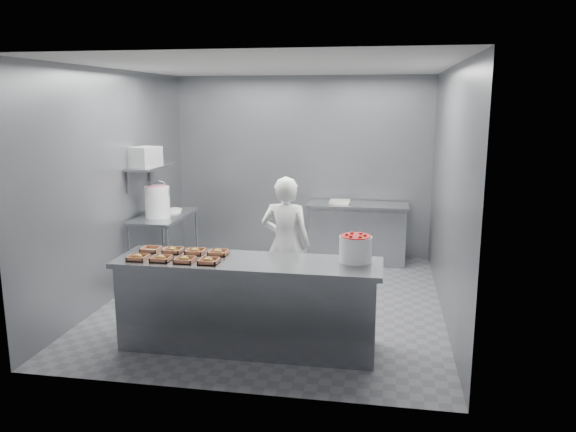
# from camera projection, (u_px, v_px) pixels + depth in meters

# --- Properties ---
(floor) EXTENTS (4.50, 4.50, 0.00)m
(floor) POSITION_uv_depth(u_px,v_px,m) (275.00, 300.00, 6.93)
(floor) COLOR #4C4C51
(floor) RESTS_ON ground
(ceiling) EXTENTS (4.50, 4.50, 0.00)m
(ceiling) POSITION_uv_depth(u_px,v_px,m) (274.00, 66.00, 6.36)
(ceiling) COLOR white
(ceiling) RESTS_ON wall_back
(wall_back) EXTENTS (4.00, 0.04, 2.80)m
(wall_back) POSITION_uv_depth(u_px,v_px,m) (302.00, 167.00, 8.82)
(wall_back) COLOR slate
(wall_back) RESTS_ON ground
(wall_left) EXTENTS (0.04, 4.50, 2.80)m
(wall_left) POSITION_uv_depth(u_px,v_px,m) (117.00, 184.00, 6.98)
(wall_left) COLOR slate
(wall_left) RESTS_ON ground
(wall_right) EXTENTS (0.04, 4.50, 2.80)m
(wall_right) POSITION_uv_depth(u_px,v_px,m) (449.00, 193.00, 6.31)
(wall_right) COLOR slate
(wall_right) RESTS_ON ground
(service_counter) EXTENTS (2.60, 0.70, 0.90)m
(service_counter) POSITION_uv_depth(u_px,v_px,m) (248.00, 304.00, 5.53)
(service_counter) COLOR slate
(service_counter) RESTS_ON ground
(prep_table) EXTENTS (0.60, 1.20, 0.90)m
(prep_table) POSITION_uv_depth(u_px,v_px,m) (165.00, 237.00, 7.66)
(prep_table) COLOR slate
(prep_table) RESTS_ON ground
(back_counter) EXTENTS (1.50, 0.60, 0.90)m
(back_counter) POSITION_uv_depth(u_px,v_px,m) (357.00, 233.00, 8.52)
(back_counter) COLOR slate
(back_counter) RESTS_ON ground
(wall_shelf) EXTENTS (0.35, 0.90, 0.03)m
(wall_shelf) POSITION_uv_depth(u_px,v_px,m) (150.00, 167.00, 7.50)
(wall_shelf) COLOR slate
(wall_shelf) RESTS_ON wall_left
(tray_0) EXTENTS (0.19, 0.18, 0.06)m
(tray_0) POSITION_uv_depth(u_px,v_px,m) (138.00, 257.00, 5.47)
(tray_0) COLOR tan
(tray_0) RESTS_ON service_counter
(tray_1) EXTENTS (0.19, 0.18, 0.06)m
(tray_1) POSITION_uv_depth(u_px,v_px,m) (161.00, 258.00, 5.43)
(tray_1) COLOR tan
(tray_1) RESTS_ON service_counter
(tray_2) EXTENTS (0.19, 0.18, 0.06)m
(tray_2) POSITION_uv_depth(u_px,v_px,m) (185.00, 259.00, 5.39)
(tray_2) COLOR tan
(tray_2) RESTS_ON service_counter
(tray_3) EXTENTS (0.19, 0.18, 0.06)m
(tray_3) POSITION_uv_depth(u_px,v_px,m) (209.00, 261.00, 5.35)
(tray_3) COLOR tan
(tray_3) RESTS_ON service_counter
(tray_4) EXTENTS (0.19, 0.18, 0.04)m
(tray_4) POSITION_uv_depth(u_px,v_px,m) (151.00, 249.00, 5.77)
(tray_4) COLOR tan
(tray_4) RESTS_ON service_counter
(tray_5) EXTENTS (0.19, 0.18, 0.06)m
(tray_5) POSITION_uv_depth(u_px,v_px,m) (173.00, 250.00, 5.73)
(tray_5) COLOR tan
(tray_5) RESTS_ON service_counter
(tray_6) EXTENTS (0.19, 0.18, 0.06)m
(tray_6) POSITION_uv_depth(u_px,v_px,m) (195.00, 251.00, 5.69)
(tray_6) COLOR tan
(tray_6) RESTS_ON service_counter
(tray_7) EXTENTS (0.19, 0.18, 0.06)m
(tray_7) POSITION_uv_depth(u_px,v_px,m) (218.00, 252.00, 5.65)
(tray_7) COLOR tan
(tray_7) RESTS_ON service_counter
(worker) EXTENTS (0.60, 0.41, 1.58)m
(worker) POSITION_uv_depth(u_px,v_px,m) (286.00, 244.00, 6.50)
(worker) COLOR white
(worker) RESTS_ON ground
(strawberry_tub) EXTENTS (0.31, 0.31, 0.26)m
(strawberry_tub) POSITION_uv_depth(u_px,v_px,m) (355.00, 248.00, 5.37)
(strawberry_tub) COLOR white
(strawberry_tub) RESTS_ON service_counter
(glaze_bucket) EXTENTS (0.34, 0.32, 0.50)m
(glaze_bucket) POSITION_uv_depth(u_px,v_px,m) (157.00, 201.00, 7.42)
(glaze_bucket) COLOR white
(glaze_bucket) RESTS_ON prep_table
(bucket_lid) EXTENTS (0.31, 0.31, 0.02)m
(bucket_lid) POSITION_uv_depth(u_px,v_px,m) (170.00, 211.00, 7.78)
(bucket_lid) COLOR white
(bucket_lid) RESTS_ON prep_table
(rag) EXTENTS (0.19, 0.17, 0.02)m
(rag) POSITION_uv_depth(u_px,v_px,m) (175.00, 209.00, 7.97)
(rag) COLOR #CCB28C
(rag) RESTS_ON prep_table
(appliance) EXTENTS (0.40, 0.43, 0.27)m
(appliance) POSITION_uv_depth(u_px,v_px,m) (145.00, 157.00, 7.34)
(appliance) COLOR gray
(appliance) RESTS_ON wall_shelf
(paper_stack) EXTENTS (0.31, 0.24, 0.05)m
(paper_stack) POSITION_uv_depth(u_px,v_px,m) (340.00, 202.00, 8.47)
(paper_stack) COLOR silver
(paper_stack) RESTS_ON back_counter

